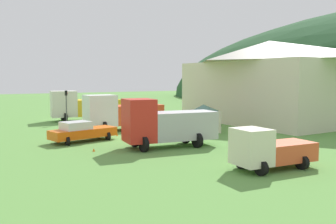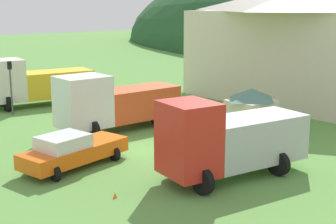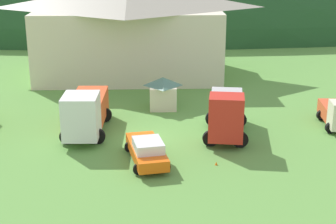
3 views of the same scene
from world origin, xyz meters
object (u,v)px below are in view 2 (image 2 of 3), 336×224
(heavy_rig_striped, at_px, (31,82))
(traffic_cone_mid_row, at_px, (121,147))
(traffic_light_west, at_px, (11,82))
(play_shed_cream, at_px, (251,110))
(depot_building, at_px, (319,39))
(crane_truck_red, at_px, (227,139))
(service_pickup_orange, at_px, (72,150))
(traffic_cone_near_pickup, at_px, (115,198))
(heavy_rig_white, at_px, (112,102))

(heavy_rig_striped, xyz_separation_m, traffic_cone_mid_row, (13.31, -1.16, -1.80))
(traffic_light_west, bearing_deg, play_shed_cream, 32.70)
(traffic_light_west, bearing_deg, heavy_rig_striped, 130.73)
(depot_building, height_order, crane_truck_red, depot_building)
(service_pickup_orange, bearing_deg, traffic_cone_near_pickup, 71.59)
(heavy_rig_striped, height_order, traffic_cone_near_pickup, heavy_rig_striped)
(depot_building, bearing_deg, heavy_rig_white, -98.14)
(traffic_cone_near_pickup, bearing_deg, heavy_rig_striped, 164.12)
(heavy_rig_white, bearing_deg, heavy_rig_striped, -85.82)
(crane_truck_red, bearing_deg, depot_building, -149.34)
(play_shed_cream, xyz_separation_m, heavy_rig_striped, (-15.86, -6.48, 0.43))
(service_pickup_orange, height_order, traffic_cone_mid_row, service_pickup_orange)
(heavy_rig_white, relative_size, traffic_cone_mid_row, 16.25)
(service_pickup_orange, relative_size, traffic_light_west, 1.50)
(play_shed_cream, distance_m, heavy_rig_white, 8.31)
(depot_building, distance_m, service_pickup_orange, 23.50)
(heavy_rig_striped, height_order, crane_truck_red, crane_truck_red)
(heavy_rig_white, distance_m, traffic_cone_near_pickup, 10.70)
(heavy_rig_striped, distance_m, traffic_light_west, 3.19)
(heavy_rig_white, xyz_separation_m, traffic_cone_near_pickup, (8.78, -5.85, -1.76))
(heavy_rig_white, xyz_separation_m, traffic_light_west, (-8.08, -2.85, 0.55))
(traffic_light_west, relative_size, traffic_cone_near_pickup, 8.13)
(service_pickup_orange, bearing_deg, heavy_rig_striped, -119.00)
(depot_building, xyz_separation_m, traffic_cone_mid_row, (0.63, -19.44, -4.86))
(heavy_rig_striped, bearing_deg, traffic_cone_near_pickup, 82.90)
(traffic_light_west, height_order, traffic_cone_near_pickup, traffic_light_west)
(depot_building, bearing_deg, traffic_cone_near_pickup, -75.23)
(traffic_cone_mid_row, bearing_deg, crane_truck_red, 6.90)
(service_pickup_orange, distance_m, traffic_cone_mid_row, 3.93)
(heavy_rig_striped, bearing_deg, traffic_light_west, 49.50)
(crane_truck_red, relative_size, traffic_cone_near_pickup, 15.59)
(crane_truck_red, height_order, traffic_cone_near_pickup, crane_truck_red)
(play_shed_cream, bearing_deg, crane_truck_red, -57.42)
(traffic_light_west, bearing_deg, crane_truck_red, 6.47)
(depot_building, distance_m, traffic_cone_near_pickup, 24.94)
(heavy_rig_striped, xyz_separation_m, traffic_light_west, (2.05, -2.39, 0.51))
(service_pickup_orange, bearing_deg, depot_building, 173.89)
(traffic_cone_near_pickup, xyz_separation_m, traffic_cone_mid_row, (-5.61, 4.22, 0.00))
(crane_truck_red, bearing_deg, heavy_rig_striped, -82.29)
(depot_building, relative_size, play_shed_cream, 7.42)
(heavy_rig_white, relative_size, service_pickup_orange, 1.40)
(crane_truck_red, xyz_separation_m, traffic_light_west, (-18.15, -2.06, 0.54))
(crane_truck_red, height_order, traffic_cone_mid_row, crane_truck_red)
(play_shed_cream, height_order, traffic_light_west, traffic_light_west)
(service_pickup_orange, bearing_deg, traffic_cone_mid_row, -171.83)
(play_shed_cream, relative_size, traffic_cone_mid_row, 5.54)
(depot_building, relative_size, traffic_cone_near_pickup, 43.24)
(crane_truck_red, bearing_deg, traffic_light_west, -74.89)
(depot_building, distance_m, traffic_cone_mid_row, 20.04)
(heavy_rig_striped, bearing_deg, play_shed_cream, 120.99)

